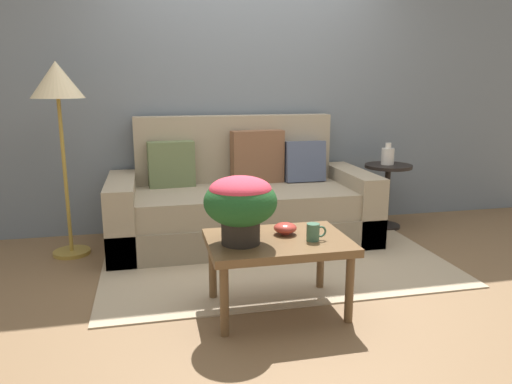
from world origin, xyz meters
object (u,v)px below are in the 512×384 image
side_table (387,184)px  snack_bowl (285,228)px  couch (242,203)px  table_vase (388,156)px  coffee_table (278,248)px  potted_plant (240,202)px  coffee_mug (313,232)px  floor_lamp (58,92)px

side_table → snack_bowl: 1.96m
couch → table_vase: bearing=3.1°
coffee_table → potted_plant: size_ratio=2.00×
couch → table_vase: (1.41, 0.08, 0.36)m
side_table → coffee_mug: 1.99m
coffee_table → table_vase: 2.08m
couch → coffee_table: couch is taller
couch → floor_lamp: (-1.42, -0.07, 0.96)m
side_table → snack_bowl: size_ratio=4.30×
coffee_mug → table_vase: size_ratio=0.60×
coffee_table → side_table: size_ratio=1.37×
floor_lamp → snack_bowl: floor_lamp is taller
floor_lamp → table_vase: size_ratio=7.46×
couch → side_table: bearing=2.5°
coffee_mug → side_table: bearing=50.2°
floor_lamp → table_vase: (2.83, 0.15, -0.60)m
side_table → potted_plant: 2.27m
table_vase → coffee_mug: bearing=-129.4°
floor_lamp → coffee_mug: floor_lamp is taller
floor_lamp → coffee_mug: 2.23m
side_table → floor_lamp: 2.97m
coffee_table → coffee_mug: 0.23m
coffee_mug → couch: bearing=95.6°
side_table → table_vase: size_ratio=2.99×
side_table → floor_lamp: (-2.83, -0.14, 0.87)m
coffee_table → side_table: side_table is taller
coffee_table → table_vase: (1.46, 1.46, 0.29)m
floor_lamp → coffee_mug: size_ratio=12.36×
potted_plant → coffee_mug: bearing=-5.8°
couch → potted_plant: bearing=-101.2°
coffee_mug → potted_plant: bearing=174.2°
potted_plant → snack_bowl: size_ratio=2.95×
side_table → table_vase: table_vase is taller
coffee_table → table_vase: bearing=45.1°
potted_plant → coffee_mug: potted_plant is taller
coffee_table → floor_lamp: bearing=136.3°
potted_plant → side_table: bearing=41.2°
table_vase → coffee_table: bearing=-134.9°
snack_bowl → side_table: bearing=44.5°
coffee_mug → table_vase: bearing=50.6°
floor_lamp → table_vase: bearing=3.0°
coffee_table → potted_plant: (-0.23, -0.04, 0.30)m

